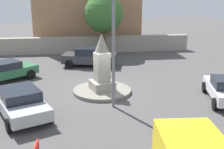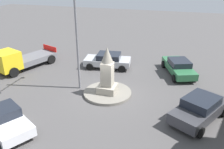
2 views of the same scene
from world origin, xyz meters
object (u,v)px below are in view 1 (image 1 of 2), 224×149
at_px(corner_building, 86,7).
at_px(tree_near_wall, 103,14).
at_px(car_dark_grey_far_side, 90,57).
at_px(car_green_near_island, 4,71).
at_px(monument, 102,66).
at_px(car_silver_parked_right, 20,102).
at_px(streetlamp, 114,19).

height_order(corner_building, tree_near_wall, corner_building).
distance_m(car_dark_grey_far_side, car_green_near_island, 6.80).
relative_size(monument, car_silver_parked_right, 0.77).
bearing_deg(monument, car_silver_parked_right, -162.58).
relative_size(car_dark_grey_far_side, car_silver_parked_right, 1.05).
height_order(streetlamp, car_dark_grey_far_side, streetlamp).
height_order(monument, streetlamp, streetlamp).
bearing_deg(tree_near_wall, streetlamp, -110.18).
height_order(monument, car_silver_parked_right, monument).
xyz_separation_m(car_dark_grey_far_side, car_green_near_island, (-6.63, -1.48, -0.08)).
height_order(car_dark_grey_far_side, tree_near_wall, tree_near_wall).
height_order(monument, corner_building, corner_building).
relative_size(car_silver_parked_right, corner_building, 0.40).
xyz_separation_m(car_silver_parked_right, tree_near_wall, (9.06, 11.41, 3.07)).
xyz_separation_m(streetlamp, tree_near_wall, (4.48, 12.19, -0.80)).
bearing_deg(monument, corner_building, 73.84).
xyz_separation_m(streetlamp, car_green_near_island, (-4.89, 7.06, -3.90)).
bearing_deg(monument, car_dark_grey_far_side, 76.95).
distance_m(monument, streetlamp, 3.75).
relative_size(streetlamp, tree_near_wall, 1.35).
bearing_deg(car_dark_grey_far_side, monument, -103.05).
relative_size(car_dark_grey_far_side, tree_near_wall, 0.82).
height_order(car_green_near_island, corner_building, corner_building).
bearing_deg(streetlamp, corner_building, 74.91).
height_order(monument, car_green_near_island, monument).
relative_size(corner_building, tree_near_wall, 1.97).
bearing_deg(car_green_near_island, streetlamp, -55.31).
xyz_separation_m(corner_building, tree_near_wall, (-0.47, -6.15, -0.25)).
relative_size(car_silver_parked_right, tree_near_wall, 0.78).
bearing_deg(tree_near_wall, car_silver_parked_right, -128.47).
relative_size(car_dark_grey_far_side, corner_building, 0.42).
bearing_deg(car_dark_grey_far_side, tree_near_wall, 53.13).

